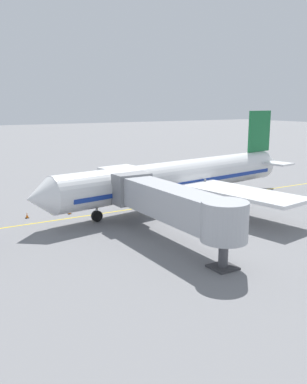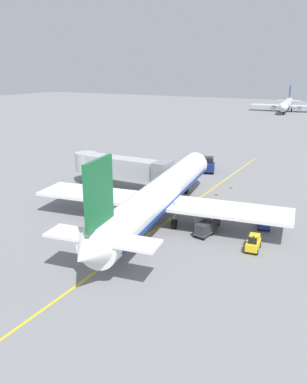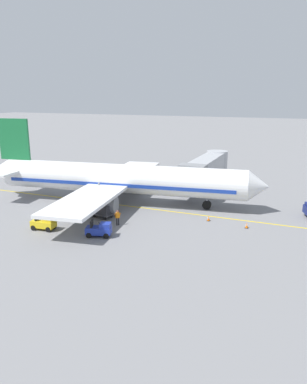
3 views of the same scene
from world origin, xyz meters
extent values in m
plane|color=slate|center=(0.00, 0.00, 0.00)|extent=(400.00, 400.00, 0.00)
cube|color=gold|center=(0.00, 0.00, 0.00)|extent=(0.24, 80.00, 0.01)
cylinder|color=white|center=(-0.86, 1.46, 3.29)|extent=(8.42, 32.19, 3.70)
cube|color=#193899|center=(-0.86, 1.46, 2.82)|extent=(8.08, 29.67, 0.44)
cone|color=white|center=(-3.42, 18.47, 3.29)|extent=(3.94, 2.91, 3.63)
cone|color=white|center=(1.74, -15.74, 3.58)|extent=(3.53, 3.24, 3.14)
cube|color=black|center=(-3.15, 16.69, 3.93)|extent=(2.91, 1.50, 0.60)
cube|color=white|center=(-0.71, 0.47, 2.64)|extent=(30.44, 9.61, 0.36)
cylinder|color=gray|center=(-6.26, 0.45, 1.39)|extent=(2.45, 3.46, 2.00)
cylinder|color=gray|center=(4.61, 2.08, 1.39)|extent=(2.45, 3.46, 2.00)
cube|color=#196B38|center=(1.38, -13.37, 7.88)|extent=(0.97, 4.40, 5.50)
cube|color=white|center=(1.35, -13.17, 3.84)|extent=(10.28, 4.06, 0.24)
cylinder|color=black|center=(-2.52, 12.54, 0.55)|extent=(0.61, 1.15, 1.10)
cylinder|color=gray|center=(-2.52, 12.54, 2.10)|extent=(0.24, 0.24, 2.00)
cylinder|color=black|center=(-2.83, -0.86, 0.55)|extent=(0.61, 1.15, 1.10)
cylinder|color=gray|center=(-2.83, -0.86, 2.10)|extent=(0.24, 0.24, 2.00)
cylinder|color=black|center=(1.72, -0.17, 0.55)|extent=(0.61, 1.15, 1.10)
cylinder|color=gray|center=(1.72, -0.17, 2.10)|extent=(0.24, 0.24, 2.00)
cube|color=#A8AAAF|center=(-11.36, 9.86, 3.49)|extent=(14.33, 2.80, 2.60)
cube|color=gray|center=(-4.99, 9.86, 3.49)|extent=(2.00, 3.50, 2.99)
cylinder|color=#A8AAAF|center=(-18.52, 9.86, 3.49)|extent=(3.36, 3.36, 2.86)
cylinder|color=#4C4C51|center=(-18.52, 9.86, 1.09)|extent=(0.70, 0.70, 2.19)
cube|color=#38383A|center=(-18.52, 9.86, 0.08)|extent=(1.80, 1.80, 0.16)
cube|color=navy|center=(-4.44, 25.89, 0.85)|extent=(3.50, 4.87, 0.90)
cube|color=black|center=(-4.75, 26.83, 1.85)|extent=(2.16, 2.28, 1.10)
cube|color=navy|center=(-3.94, 24.43, 1.48)|extent=(2.12, 1.64, 0.36)
cylinder|color=black|center=(-3.09, 24.84, 0.40)|extent=(0.59, 0.87, 0.80)
cylinder|color=black|center=(-4.86, 24.23, 0.40)|extent=(0.59, 0.87, 0.80)
cylinder|color=black|center=(-4.01, 27.54, 0.40)|extent=(0.59, 0.87, 0.80)
cylinder|color=black|center=(-5.78, 26.94, 0.40)|extent=(0.59, 0.87, 0.80)
cube|color=gold|center=(11.06, -1.35, 0.63)|extent=(1.46, 2.62, 0.70)
cube|color=gold|center=(10.99, -0.66, 1.20)|extent=(1.13, 1.15, 0.44)
cube|color=black|center=(11.14, -2.03, 1.30)|extent=(0.85, 0.25, 0.64)
cylinder|color=black|center=(11.05, -1.22, 1.28)|extent=(0.11, 0.27, 0.54)
cylinder|color=black|center=(10.43, -0.54, 0.28)|extent=(0.26, 0.58, 0.56)
cylinder|color=black|center=(11.50, -0.42, 0.28)|extent=(0.26, 0.58, 0.56)
cylinder|color=black|center=(10.62, -2.28, 0.28)|extent=(0.26, 0.58, 0.56)
cylinder|color=black|center=(11.69, -2.16, 0.28)|extent=(0.26, 0.58, 0.56)
cube|color=#1E339E|center=(10.51, 4.98, 0.63)|extent=(1.89, 2.74, 0.70)
cube|color=#1E339E|center=(10.30, 5.63, 1.20)|extent=(1.29, 1.31, 0.44)
cube|color=black|center=(10.71, 4.32, 1.30)|extent=(0.85, 0.40, 0.64)
cylinder|color=black|center=(10.47, 5.10, 1.28)|extent=(0.16, 0.28, 0.54)
cylinder|color=black|center=(9.73, 5.65, 0.28)|extent=(0.36, 0.59, 0.56)
cylinder|color=black|center=(10.76, 5.97, 0.28)|extent=(0.36, 0.59, 0.56)
cylinder|color=black|center=(10.25, 3.98, 0.28)|extent=(0.36, 0.59, 0.56)
cylinder|color=black|center=(11.28, 4.30, 0.28)|extent=(0.36, 0.59, 0.56)
cube|color=#4C4C51|center=(5.21, 2.36, 0.42)|extent=(1.67, 2.40, 0.12)
cube|color=#2D2D33|center=(5.21, 2.36, 1.03)|extent=(1.59, 2.28, 1.10)
cylinder|color=#4C4C51|center=(5.47, 3.78, 0.41)|extent=(0.19, 0.70, 0.07)
cylinder|color=black|center=(4.81, 3.27, 0.18)|extent=(0.18, 0.38, 0.36)
cylinder|color=black|center=(5.90, 3.07, 0.18)|extent=(0.18, 0.38, 0.36)
cylinder|color=black|center=(4.52, 1.65, 0.18)|extent=(0.18, 0.38, 0.36)
cylinder|color=black|center=(5.60, 1.45, 0.18)|extent=(0.18, 0.38, 0.36)
cube|color=#4C4C51|center=(5.52, -0.62, 0.42)|extent=(1.67, 2.40, 0.12)
cube|color=#2D2D33|center=(5.52, -0.62, 1.03)|extent=(1.59, 2.28, 1.10)
cylinder|color=#4C4C51|center=(5.78, 0.81, 0.41)|extent=(0.19, 0.70, 0.07)
cylinder|color=black|center=(5.13, 0.29, 0.18)|extent=(0.18, 0.38, 0.36)
cylinder|color=black|center=(6.21, 0.09, 0.18)|extent=(0.18, 0.38, 0.36)
cylinder|color=black|center=(4.83, -1.33, 0.18)|extent=(0.18, 0.38, 0.36)
cylinder|color=black|center=(5.92, -1.53, 0.18)|extent=(0.18, 0.38, 0.36)
cylinder|color=#232328|center=(6.97, 5.11, 0.42)|extent=(0.15, 0.15, 0.85)
cylinder|color=#232328|center=(6.83, 5.25, 0.42)|extent=(0.15, 0.15, 0.85)
cube|color=orange|center=(6.90, 5.18, 1.15)|extent=(0.44, 0.44, 0.60)
cylinder|color=orange|center=(7.07, 5.00, 1.10)|extent=(0.22, 0.22, 0.57)
cylinder|color=orange|center=(6.73, 5.36, 1.10)|extent=(0.22, 0.22, 0.57)
sphere|color=#997051|center=(6.90, 5.18, 1.58)|extent=(0.22, 0.22, 0.22)
cube|color=red|center=(6.90, 5.18, 1.60)|extent=(0.24, 0.25, 0.10)
cube|color=black|center=(2.37, 18.19, 0.02)|extent=(0.36, 0.36, 0.04)
cone|color=orange|center=(2.37, 18.19, 0.32)|extent=(0.30, 0.30, 0.55)
cylinder|color=white|center=(2.37, 18.19, 0.34)|extent=(0.21, 0.21, 0.06)
cube|color=black|center=(1.64, 13.86, 0.02)|extent=(0.36, 0.36, 0.04)
cone|color=orange|center=(1.64, 13.86, 0.32)|extent=(0.30, 0.30, 0.55)
cylinder|color=white|center=(1.64, 13.86, 0.34)|extent=(0.21, 0.21, 0.06)
cylinder|color=silver|center=(-12.83, 135.42, 3.12)|extent=(6.98, 30.60, 3.52)
cube|color=#193899|center=(-12.83, 135.42, 2.68)|extent=(6.73, 28.19, 0.42)
cone|color=silver|center=(-10.96, 119.19, 3.12)|extent=(3.68, 2.66, 3.44)
cone|color=silver|center=(-14.73, 151.84, 3.41)|extent=(3.27, 2.99, 2.99)
cube|color=black|center=(-11.15, 120.89, 3.74)|extent=(2.74, 1.34, 0.57)
cube|color=silver|center=(-12.94, 136.37, 2.51)|extent=(28.88, 8.18, 0.34)
cylinder|color=gray|center=(-7.66, 136.21, 1.32)|extent=(2.24, 3.24, 1.90)
cylinder|color=gray|center=(-18.04, 135.01, 1.32)|extent=(2.24, 3.24, 1.90)
cube|color=#193899|center=(-14.47, 149.58, 7.49)|extent=(0.78, 4.19, 5.22)
cube|color=silver|center=(-14.44, 149.39, 3.65)|extent=(9.72, 3.54, 0.23)
cylinder|color=black|center=(-11.61, 124.85, 0.52)|extent=(0.54, 1.09, 1.04)
cylinder|color=gray|center=(-11.61, 124.85, 1.99)|extent=(0.23, 0.23, 1.90)
cylinder|color=black|center=(-10.88, 137.56, 0.52)|extent=(0.54, 1.09, 1.04)
cylinder|color=gray|center=(-10.88, 137.56, 1.99)|extent=(0.23, 0.23, 1.90)
cylinder|color=black|center=(-15.22, 137.06, 0.52)|extent=(0.54, 1.09, 1.04)
cylinder|color=gray|center=(-15.22, 137.06, 1.99)|extent=(0.23, 0.23, 1.90)
camera|label=1|loc=(-39.97, 28.81, 11.54)|focal=39.17mm
camera|label=2|loc=(19.71, -37.46, 17.39)|focal=36.81mm
camera|label=3|loc=(40.42, 23.49, 13.67)|focal=34.78mm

